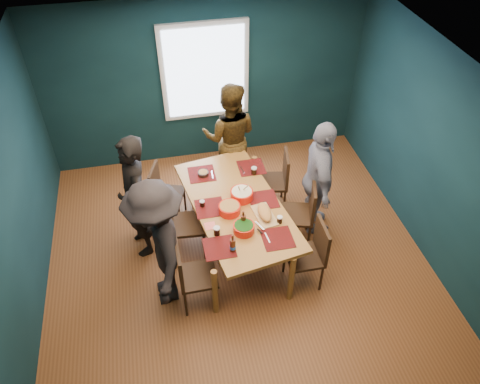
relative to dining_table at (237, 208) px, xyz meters
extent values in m
cube|color=brown|center=(-0.03, -0.26, -0.74)|extent=(5.00, 5.00, 0.01)
cube|color=silver|center=(-0.03, -0.26, 1.97)|extent=(5.00, 5.00, 0.01)
cube|color=#0F2E35|center=(-2.53, -0.26, 0.62)|extent=(0.01, 5.00, 2.70)
cube|color=#0F2E35|center=(2.47, -0.26, 0.62)|extent=(0.01, 5.00, 2.70)
cube|color=#0F2E35|center=(-0.03, 2.24, 0.62)|extent=(5.00, 0.01, 2.70)
cube|color=silver|center=(-0.03, 2.21, 0.82)|extent=(1.35, 0.06, 1.55)
cube|color=#9B632E|center=(0.00, 0.00, 0.05)|extent=(1.41, 2.27, 0.05)
cylinder|color=#9B632E|center=(-0.47, -0.98, -0.35)|extent=(0.07, 0.07, 0.75)
cylinder|color=#9B632E|center=(0.47, -0.98, -0.35)|extent=(0.07, 0.07, 0.75)
cylinder|color=#9B632E|center=(-0.47, 0.98, -0.35)|extent=(0.07, 0.07, 0.75)
cylinder|color=#9B632E|center=(0.47, 0.98, -0.35)|extent=(0.07, 0.07, 0.75)
cube|color=#331E11|center=(-0.83, 0.78, -0.30)|extent=(0.52, 0.52, 0.04)
cube|color=#331E11|center=(-1.00, 0.84, -0.05)|extent=(0.17, 0.40, 0.44)
cylinder|color=#331E11|center=(-1.05, 0.67, -0.52)|extent=(0.03, 0.03, 0.42)
cylinder|color=#331E11|center=(-0.72, 0.56, -0.52)|extent=(0.03, 0.03, 0.42)
cylinder|color=#331E11|center=(-0.94, 1.00, -0.52)|extent=(0.03, 0.03, 0.42)
cylinder|color=#331E11|center=(-0.61, 0.88, -0.52)|extent=(0.03, 0.03, 0.42)
cube|color=#331E11|center=(-0.64, 0.08, -0.24)|extent=(0.49, 0.49, 0.04)
cube|color=#331E11|center=(-0.85, 0.10, 0.03)|extent=(0.08, 0.46, 0.50)
cylinder|color=#331E11|center=(-0.85, -0.09, -0.50)|extent=(0.03, 0.03, 0.47)
cylinder|color=#331E11|center=(-0.46, -0.13, -0.50)|extent=(0.03, 0.03, 0.47)
cylinder|color=#331E11|center=(-0.82, 0.30, -0.50)|extent=(0.03, 0.03, 0.47)
cylinder|color=#331E11|center=(-0.43, 0.26, -0.50)|extent=(0.03, 0.03, 0.47)
cube|color=#331E11|center=(-0.64, -0.78, -0.26)|extent=(0.44, 0.44, 0.04)
cube|color=#331E11|center=(-0.83, -0.78, 0.00)|extent=(0.05, 0.44, 0.48)
cylinder|color=#331E11|center=(-0.82, -0.97, -0.51)|extent=(0.03, 0.03, 0.45)
cylinder|color=#331E11|center=(-0.45, -0.96, -0.51)|extent=(0.03, 0.03, 0.45)
cylinder|color=#331E11|center=(-0.83, -0.59, -0.51)|extent=(0.03, 0.03, 0.45)
cylinder|color=#331E11|center=(-0.45, -0.59, -0.51)|extent=(0.03, 0.03, 0.45)
cube|color=#331E11|center=(0.67, 0.72, -0.27)|extent=(0.50, 0.50, 0.04)
cube|color=#331E11|center=(0.86, 0.68, -0.01)|extent=(0.12, 0.43, 0.47)
cylinder|color=#331E11|center=(0.45, 0.57, -0.51)|extent=(0.03, 0.03, 0.44)
cylinder|color=#331E11|center=(0.82, 0.50, -0.51)|extent=(0.03, 0.03, 0.44)
cylinder|color=#331E11|center=(0.52, 0.93, -0.51)|extent=(0.03, 0.03, 0.44)
cylinder|color=#331E11|center=(0.89, 0.86, -0.51)|extent=(0.03, 0.03, 0.44)
cube|color=#331E11|center=(0.81, -0.03, -0.25)|extent=(0.55, 0.55, 0.04)
cube|color=#331E11|center=(1.00, -0.08, 0.01)|extent=(0.16, 0.44, 0.49)
cylinder|color=#331E11|center=(0.57, -0.16, -0.50)|extent=(0.03, 0.03, 0.46)
cylinder|color=#331E11|center=(0.94, -0.26, -0.50)|extent=(0.03, 0.03, 0.46)
cylinder|color=#331E11|center=(0.67, 0.21, -0.50)|extent=(0.03, 0.03, 0.46)
cylinder|color=#331E11|center=(1.04, 0.11, -0.50)|extent=(0.03, 0.03, 0.46)
cube|color=#331E11|center=(0.69, -0.75, -0.26)|extent=(0.44, 0.44, 0.04)
cube|color=#331E11|center=(0.89, -0.75, 0.00)|extent=(0.05, 0.44, 0.48)
cylinder|color=#331E11|center=(0.50, -0.94, -0.51)|extent=(0.03, 0.03, 0.45)
cylinder|color=#331E11|center=(0.88, -0.94, -0.51)|extent=(0.03, 0.03, 0.45)
cylinder|color=#331E11|center=(0.51, -0.56, -0.51)|extent=(0.03, 0.03, 0.45)
cylinder|color=#331E11|center=(0.88, -0.57, -0.51)|extent=(0.03, 0.03, 0.45)
imported|color=black|center=(-1.26, 0.29, 0.16)|extent=(0.56, 0.73, 1.79)
imported|color=black|center=(0.18, 1.39, 0.14)|extent=(1.00, 0.87, 1.74)
imported|color=silver|center=(1.15, 0.15, 0.15)|extent=(0.58, 1.08, 1.76)
imported|color=black|center=(-1.04, -0.59, 0.17)|extent=(0.75, 1.20, 1.80)
cylinder|color=red|center=(-0.12, -0.13, 0.13)|extent=(0.28, 0.28, 0.11)
cylinder|color=#55832F|center=(-0.12, -0.13, 0.18)|extent=(0.24, 0.24, 0.02)
cylinder|color=red|center=(0.08, 0.10, 0.13)|extent=(0.30, 0.30, 0.12)
cylinder|color=beige|center=(0.08, 0.10, 0.19)|extent=(0.26, 0.26, 0.02)
cylinder|color=tan|center=(0.12, 0.10, 0.23)|extent=(0.09, 0.16, 0.23)
cylinder|color=tan|center=(0.06, 0.10, 0.23)|extent=(0.07, 0.17, 0.23)
cylinder|color=red|center=(-0.02, -0.49, 0.13)|extent=(0.26, 0.26, 0.11)
cylinder|color=#1B4B12|center=(-0.02, -0.49, 0.18)|extent=(0.23, 0.23, 0.02)
cube|color=tan|center=(0.29, -0.29, 0.08)|extent=(0.28, 0.46, 0.02)
ellipsoid|color=#D7864D|center=(0.29, -0.29, 0.14)|extent=(0.20, 0.36, 0.10)
cube|color=silver|center=(0.19, -0.46, 0.10)|extent=(0.09, 0.17, 0.00)
cylinder|color=black|center=(0.17, -0.56, 0.10)|extent=(0.06, 0.09, 0.02)
sphere|color=#185112|center=(0.29, -0.38, 0.15)|extent=(0.03, 0.03, 0.03)
sphere|color=#185112|center=(0.29, -0.29, 0.15)|extent=(0.03, 0.03, 0.03)
sphere|color=#185112|center=(0.29, -0.19, 0.15)|extent=(0.03, 0.03, 0.03)
cylinder|color=black|center=(-0.33, 0.66, 0.11)|extent=(0.15, 0.15, 0.06)
cylinder|color=#55832F|center=(-0.33, 0.66, 0.13)|extent=(0.12, 0.12, 0.01)
cylinder|color=#481C0D|center=(-0.21, -0.77, 0.17)|extent=(0.07, 0.07, 0.19)
cylinder|color=#481C0D|center=(-0.21, -0.77, 0.30)|extent=(0.03, 0.03, 0.07)
cylinder|color=blue|center=(-0.21, -0.77, 0.14)|extent=(0.07, 0.07, 0.04)
cylinder|color=#481C0D|center=(0.00, -0.40, 0.16)|extent=(0.06, 0.06, 0.17)
cylinder|color=#481C0D|center=(0.00, -0.40, 0.28)|extent=(0.03, 0.03, 0.07)
cylinder|color=black|center=(-0.34, -0.47, 0.13)|extent=(0.08, 0.08, 0.11)
cylinder|color=silver|center=(-0.34, -0.47, 0.18)|extent=(0.08, 0.08, 0.02)
cylinder|color=black|center=(0.44, -0.43, 0.12)|extent=(0.07, 0.07, 0.09)
cylinder|color=silver|center=(0.44, -0.43, 0.17)|extent=(0.07, 0.07, 0.01)
cylinder|color=black|center=(0.35, 0.54, 0.13)|extent=(0.07, 0.07, 0.11)
cylinder|color=silver|center=(0.35, 0.54, 0.18)|extent=(0.08, 0.08, 0.02)
cylinder|color=black|center=(-0.44, 0.05, 0.12)|extent=(0.06, 0.06, 0.09)
cylinder|color=silver|center=(-0.44, 0.05, 0.16)|extent=(0.07, 0.07, 0.01)
cube|color=#EA6A62|center=(0.40, 0.08, 0.08)|extent=(0.13, 0.13, 0.00)
cube|color=#EA6A62|center=(-0.40, -0.32, 0.08)|extent=(0.14, 0.14, 0.00)
cube|color=#EA6A62|center=(0.31, -0.72, 0.08)|extent=(0.20, 0.20, 0.00)
camera|label=1|loc=(-0.87, -4.29, 4.17)|focal=35.00mm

